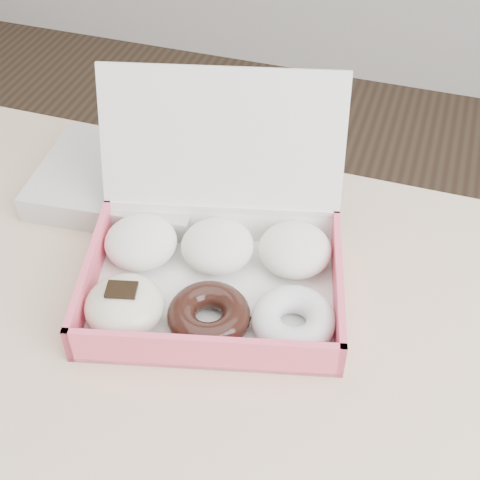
% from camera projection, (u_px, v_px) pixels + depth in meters
% --- Properties ---
extents(table, '(1.20, 0.80, 0.75)m').
position_uv_depth(table, '(234.00, 415.00, 0.80)').
color(table, '#D0B089').
rests_on(table, ground).
extents(donut_box, '(0.37, 0.35, 0.22)m').
position_uv_depth(donut_box, '(212.00, 263.00, 0.82)').
color(donut_box, white).
rests_on(donut_box, table).
extents(newspapers, '(0.26, 0.22, 0.04)m').
position_uv_depth(newspapers, '(125.00, 180.00, 0.96)').
color(newspapers, silver).
rests_on(newspapers, table).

